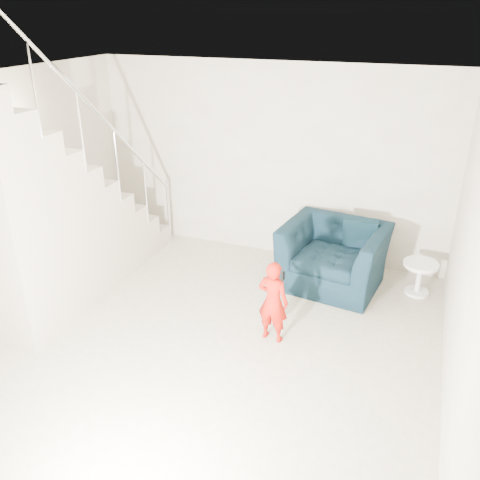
# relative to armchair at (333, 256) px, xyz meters

# --- Properties ---
(floor) EXTENTS (5.50, 5.50, 0.00)m
(floor) POSITION_rel_armchair_xyz_m (-1.10, -2.08, -0.41)
(floor) COLOR gray
(floor) RESTS_ON ground
(ceiling) EXTENTS (5.50, 5.50, 0.00)m
(ceiling) POSITION_rel_armchair_xyz_m (-1.10, -2.08, 2.29)
(ceiling) COLOR silver
(ceiling) RESTS_ON back_wall
(back_wall) EXTENTS (5.00, 0.00, 5.00)m
(back_wall) POSITION_rel_armchair_xyz_m (-1.10, 0.67, 0.94)
(back_wall) COLOR #A59786
(back_wall) RESTS_ON floor
(right_wall) EXTENTS (0.00, 5.50, 5.50)m
(right_wall) POSITION_rel_armchair_xyz_m (1.40, -2.08, 0.94)
(right_wall) COLOR #A59786
(right_wall) RESTS_ON floor
(armchair) EXTENTS (1.38, 1.25, 0.81)m
(armchair) POSITION_rel_armchair_xyz_m (0.00, 0.00, 0.00)
(armchair) COLOR black
(armchair) RESTS_ON floor
(toddler) EXTENTS (0.37, 0.27, 0.94)m
(toddler) POSITION_rel_armchair_xyz_m (-0.36, -1.44, 0.06)
(toddler) COLOR #AB0508
(toddler) RESTS_ON floor
(side_table) EXTENTS (0.43, 0.43, 0.43)m
(side_table) POSITION_rel_armchair_xyz_m (1.07, 0.14, -0.12)
(side_table) COLOR white
(side_table) RESTS_ON floor
(staircase) EXTENTS (1.02, 3.03, 3.62)m
(staircase) POSITION_rel_armchair_xyz_m (-3.10, -1.52, 0.54)
(staircase) COLOR #ADA089
(staircase) RESTS_ON floor
(cushion) EXTENTS (0.44, 0.21, 0.44)m
(cushion) POSITION_rel_armchair_xyz_m (0.27, 0.31, 0.24)
(cushion) COLOR black
(cushion) RESTS_ON armchair
(throw) EXTENTS (0.05, 0.47, 0.53)m
(throw) POSITION_rel_armchair_xyz_m (-0.55, 0.08, 0.10)
(throw) COLOR black
(throw) RESTS_ON armchair
(phone) EXTENTS (0.03, 0.05, 0.10)m
(phone) POSITION_rel_armchair_xyz_m (-0.26, -1.47, 0.41)
(phone) COLOR black
(phone) RESTS_ON toddler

